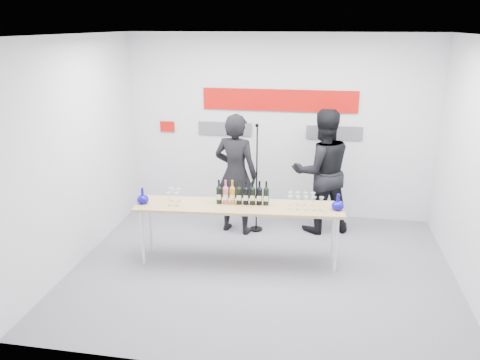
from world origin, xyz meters
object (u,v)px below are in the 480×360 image
object	(u,v)px
presenter_right	(322,171)
mic_stand	(256,199)
tasting_table	(239,210)
presenter_left	(236,174)

from	to	relation	value
presenter_right	mic_stand	xyz separation A→B (m)	(-0.98, -0.20, -0.44)
tasting_table	presenter_right	xyz separation A→B (m)	(1.07, 1.25, 0.20)
presenter_right	presenter_left	bearing A→B (deg)	-6.55
presenter_left	presenter_right	world-z (taller)	presenter_right
presenter_left	tasting_table	bearing A→B (deg)	116.17
presenter_left	mic_stand	world-z (taller)	presenter_left
tasting_table	presenter_right	bearing A→B (deg)	44.66
tasting_table	presenter_left	distance (m)	1.01
presenter_left	mic_stand	size ratio (longest dim) A/B	1.09
tasting_table	presenter_left	bearing A→B (deg)	97.83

